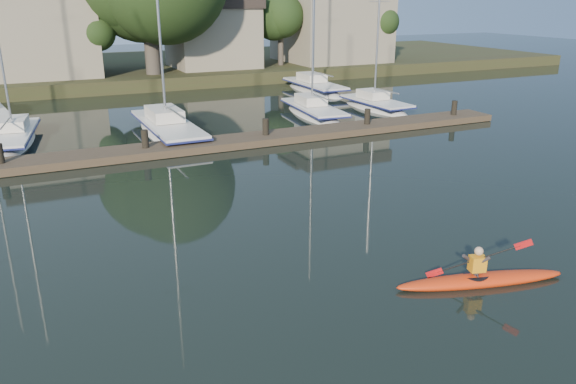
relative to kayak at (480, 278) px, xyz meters
name	(u,v)px	position (x,y,z in m)	size (l,w,h in m)	color
ground	(365,268)	(-2.18, 1.98, -0.18)	(160.00, 160.00, 0.00)	black
kayak	(480,278)	(0.00, 0.00, 0.00)	(4.55, 1.75, 1.46)	red
dock	(209,144)	(-2.18, 15.98, 0.03)	(34.00, 2.00, 1.80)	#4E3C2C
sailboat_1	(15,146)	(-10.73, 21.29, -0.35)	(3.07, 8.22, 13.12)	silver
sailboat_2	(168,138)	(-3.26, 19.72, -0.38)	(2.45, 9.92, 16.38)	silver
sailboat_3	(313,118)	(6.09, 20.95, -0.37)	(2.84, 8.06, 12.73)	silver
sailboat_4	(375,112)	(10.77, 21.09, -0.37)	(2.30, 6.93, 11.67)	silver
sailboat_7	(314,94)	(10.55, 29.34, -0.39)	(2.47, 8.82, 14.16)	silver
shore	(134,42)	(-0.57, 42.27, 3.05)	(90.00, 25.25, 12.75)	#2F371B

